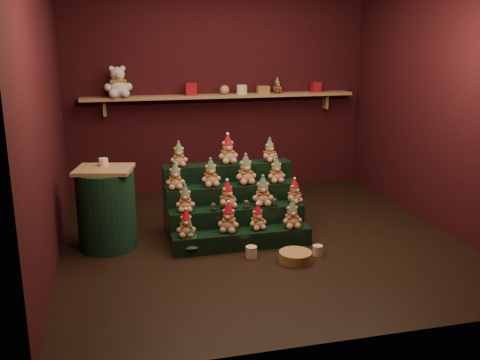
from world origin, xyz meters
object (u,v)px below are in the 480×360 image
object	(u,v)px
snow_globe_a	(213,207)
mug_right	(318,250)
mug_left	(251,252)
snow_globe_b	(246,204)
snow_globe_c	(275,202)
mini_christmas_tree	(191,238)
brown_bear	(277,86)
wicker_basket	(295,257)
riser_tier_front	(242,239)
side_table	(106,208)
white_bear	(117,78)

from	to	relation	value
snow_globe_a	mug_right	size ratio (longest dim) A/B	0.86
mug_right	mug_left	bearing A→B (deg)	170.44
snow_globe_a	snow_globe_b	size ratio (longest dim) A/B	0.97
snow_globe_c	mini_christmas_tree	xyz separation A→B (m)	(-0.91, -0.20, -0.24)
mug_left	brown_bear	world-z (taller)	brown_bear
snow_globe_b	wicker_basket	distance (m)	0.77
snow_globe_a	riser_tier_front	bearing A→B (deg)	-31.79
snow_globe_c	wicker_basket	world-z (taller)	snow_globe_c
side_table	mug_left	world-z (taller)	side_table
mug_right	white_bear	size ratio (longest dim) A/B	0.20
mug_left	white_bear	xyz separation A→B (m)	(-1.11, 2.27, 1.51)
mug_left	mug_right	distance (m)	0.64
mini_christmas_tree	mug_left	distance (m)	0.60
snow_globe_a	wicker_basket	size ratio (longest dim) A/B	0.27
snow_globe_b	mug_left	world-z (taller)	snow_globe_b
snow_globe_c	brown_bear	world-z (taller)	brown_bear
mini_christmas_tree	mug_left	xyz separation A→B (m)	(0.55, -0.22, -0.11)
mini_christmas_tree	riser_tier_front	bearing A→B (deg)	3.93
mug_left	snow_globe_c	bearing A→B (deg)	49.09
brown_bear	wicker_basket	bearing A→B (deg)	-121.20
riser_tier_front	mug_left	distance (m)	0.26
side_table	white_bear	xyz separation A→B (m)	(0.21, 1.67, 1.16)
riser_tier_front	mug_right	bearing A→B (deg)	-28.41
snow_globe_b	mug_left	bearing A→B (deg)	-97.95
mug_left	snow_globe_a	bearing A→B (deg)	124.75
mug_right	brown_bear	bearing A→B (deg)	82.14
snow_globe_a	white_bear	distance (m)	2.34
snow_globe_b	white_bear	world-z (taller)	white_bear
snow_globe_c	mug_right	xyz separation A→B (m)	(0.28, -0.52, -0.36)
white_bear	brown_bear	world-z (taller)	white_bear
riser_tier_front	wicker_basket	bearing A→B (deg)	-48.18
snow_globe_a	brown_bear	size ratio (longest dim) A/B	0.43
mini_christmas_tree	wicker_basket	bearing A→B (deg)	-24.10
snow_globe_a	brown_bear	bearing A→B (deg)	56.13
riser_tier_front	snow_globe_b	bearing A→B (deg)	62.07
mini_christmas_tree	mug_left	bearing A→B (deg)	-21.40
side_table	white_bear	bearing A→B (deg)	95.92
riser_tier_front	wicker_basket	xyz separation A→B (m)	(0.40, -0.45, -0.04)
wicker_basket	white_bear	world-z (taller)	white_bear
snow_globe_c	brown_bear	bearing A→B (deg)	71.93
side_table	brown_bear	xyz separation A→B (m)	(2.29, 1.67, 1.01)
side_table	mug_left	bearing A→B (deg)	-11.32
mug_right	wicker_basket	size ratio (longest dim) A/B	0.32
wicker_basket	brown_bear	size ratio (longest dim) A/B	1.56
wicker_basket	snow_globe_c	bearing A→B (deg)	91.74
brown_bear	mug_left	bearing A→B (deg)	-130.78
snow_globe_b	side_table	distance (m)	1.40
white_bear	mug_right	bearing A→B (deg)	-58.24
mini_christmas_tree	brown_bear	xyz separation A→B (m)	(1.51, 2.06, 1.26)
mug_right	brown_bear	size ratio (longest dim) A/B	0.50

